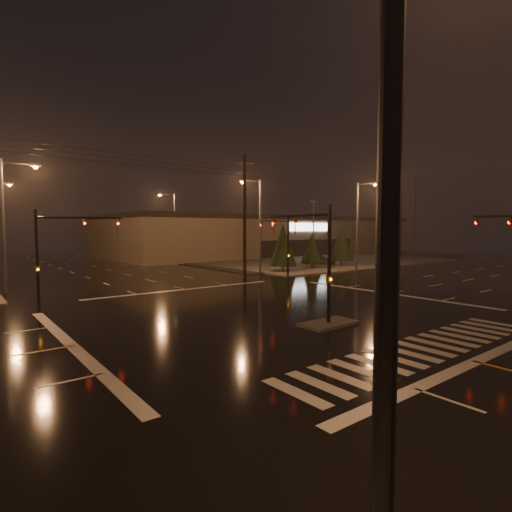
{
  "coord_description": "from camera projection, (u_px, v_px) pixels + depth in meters",
  "views": [
    {
      "loc": [
        -14.89,
        -17.27,
        4.76
      ],
      "look_at": [
        1.33,
        3.61,
        3.0
      ],
      "focal_mm": 28.0,
      "sensor_mm": 36.0,
      "label": 1
    }
  ],
  "objects": [
    {
      "name": "conifer_1",
      "position": [
        312.0,
        248.0,
        48.27
      ],
      "size": [
        2.34,
        2.34,
        4.35
      ],
      "color": "black",
      "rests_on": "ground"
    },
    {
      "name": "conifer_2",
      "position": [
        342.0,
        242.0,
        51.98
      ],
      "size": [
        3.07,
        3.07,
        5.49
      ],
      "color": "black",
      "rests_on": "ground"
    },
    {
      "name": "signal_mast_nw",
      "position": [
        56.0,
        245.0,
        24.96
      ],
      "size": [
        4.84,
        1.86,
        6.0
      ],
      "color": "black",
      "rests_on": "ground"
    },
    {
      "name": "utility_pole_2",
      "position": [
        414.0,
        220.0,
        56.92
      ],
      "size": [
        2.2,
        0.32,
        12.0
      ],
      "color": "black",
      "rests_on": "ground"
    },
    {
      "name": "streetlight_6",
      "position": [
        360.0,
        220.0,
        44.93
      ],
      "size": [
        0.32,
        2.77,
        10.0
      ],
      "color": "#38383A",
      "rests_on": "ground"
    },
    {
      "name": "streetlight_1",
      "position": [
        8.0,
        216.0,
        29.99
      ],
      "size": [
        2.77,
        0.32,
        10.0
      ],
      "color": "#38383A",
      "rests_on": "ground"
    },
    {
      "name": "utility_pole_1",
      "position": [
        245.0,
        215.0,
        38.56
      ],
      "size": [
        2.2,
        0.32,
        12.0
      ],
      "color": "black",
      "rests_on": "ground"
    },
    {
      "name": "ground",
      "position": [
        276.0,
        312.0,
        23.04
      ],
      "size": [
        140.0,
        140.0,
        0.0
      ],
      "primitive_type": "plane",
      "color": "black",
      "rests_on": "ground"
    },
    {
      "name": "stop_bar_far",
      "position": [
        186.0,
        289.0,
        31.71
      ],
      "size": [
        16.0,
        0.5,
        0.01
      ],
      "primitive_type": "cube",
      "color": "beige",
      "rests_on": "ground"
    },
    {
      "name": "streetlight_0",
      "position": [
        409.0,
        125.0,
        3.99
      ],
      "size": [
        2.77,
        0.32,
        10.0
      ],
      "color": "#38383A",
      "rests_on": "ground"
    },
    {
      "name": "conifer_0",
      "position": [
        283.0,
        245.0,
        44.76
      ],
      "size": [
        3.03,
        3.03,
        5.44
      ],
      "color": "black",
      "rests_on": "ground"
    },
    {
      "name": "signal_mast_median",
      "position": [
        316.0,
        249.0,
        20.37
      ],
      "size": [
        0.25,
        4.59,
        6.0
      ],
      "color": "black",
      "rests_on": "ground"
    },
    {
      "name": "car_parked",
      "position": [
        318.0,
        259.0,
        53.55
      ],
      "size": [
        4.19,
        4.64,
        1.53
      ],
      "primitive_type": "imported",
      "rotation": [
        0.0,
        0.0,
        0.67
      ],
      "color": "black",
      "rests_on": "ground"
    },
    {
      "name": "retail_building",
      "position": [
        259.0,
        234.0,
        80.45
      ],
      "size": [
        60.2,
        28.3,
        7.2
      ],
      "color": "#776655",
      "rests_on": "ground"
    },
    {
      "name": "parking_lot",
      "position": [
        326.0,
        258.0,
        66.52
      ],
      "size": [
        50.0,
        24.0,
        0.08
      ],
      "primitive_type": "cube",
      "color": "black",
      "rests_on": "ground"
    },
    {
      "name": "streetlight_4",
      "position": [
        173.0,
        222.0,
        57.87
      ],
      "size": [
        2.77,
        0.32,
        10.0
      ],
      "color": "#38383A",
      "rests_on": "ground"
    },
    {
      "name": "streetlight_3",
      "position": [
        258.0,
        220.0,
        42.11
      ],
      "size": [
        2.77,
        0.32,
        10.0
      ],
      "color": "#38383A",
      "rests_on": "ground"
    },
    {
      "name": "sidewalk_ne",
      "position": [
        296.0,
        258.0,
        65.04
      ],
      "size": [
        36.0,
        36.0,
        0.12
      ],
      "primitive_type": "cube",
      "color": "#4A4742",
      "rests_on": "ground"
    },
    {
      "name": "median_island",
      "position": [
        328.0,
        324.0,
        19.88
      ],
      "size": [
        3.0,
        1.6,
        0.15
      ],
      "primitive_type": "cube",
      "color": "#4A4742",
      "rests_on": "ground"
    },
    {
      "name": "crosswalk",
      "position": [
        423.0,
        348.0,
        15.95
      ],
      "size": [
        15.0,
        2.6,
        0.01
      ],
      "primitive_type": "cube",
      "color": "beige",
      "rests_on": "ground"
    },
    {
      "name": "stop_bar_near",
      "position": [
        475.0,
        362.0,
        14.37
      ],
      "size": [
        16.0,
        0.5,
        0.01
      ],
      "primitive_type": "cube",
      "color": "beige",
      "rests_on": "ground"
    },
    {
      "name": "signal_mast_ne",
      "position": [
        283.0,
        240.0,
        36.59
      ],
      "size": [
        4.84,
        1.86,
        6.0
      ],
      "color": "black",
      "rests_on": "ground"
    }
  ]
}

